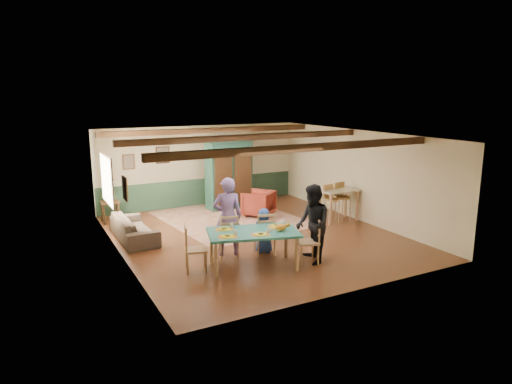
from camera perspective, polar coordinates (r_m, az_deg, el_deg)
name	(u,v)px	position (r m, az deg, el deg)	size (l,w,h in m)	color
floor	(255,236)	(12.32, -0.11, -5.48)	(8.00, 8.00, 0.00)	#4C2615
wall_back	(201,166)	(15.58, -6.94, 3.28)	(7.00, 0.02, 2.70)	beige
wall_left	(119,201)	(10.85, -16.74, -1.06)	(0.02, 8.00, 2.70)	beige
wall_right	(359,176)	(13.92, 12.78, 2.00)	(0.02, 8.00, 2.70)	beige
ceiling	(255,135)	(11.78, -0.12, 7.13)	(7.00, 8.00, 0.02)	white
wainscot_back	(201,192)	(15.72, -6.83, 0.03)	(6.95, 0.03, 0.90)	#203B29
ceiling_beam_front	(305,148)	(9.82, 6.12, 5.52)	(6.95, 0.16, 0.16)	black
ceiling_beam_mid	(248,137)	(12.14, -1.00, 6.86)	(6.95, 0.16, 0.16)	black
ceiling_beam_back	(211,130)	(14.51, -5.65, 7.67)	(6.95, 0.16, 0.16)	black
window_left	(106,180)	(12.46, -18.19, 1.46)	(0.06, 1.60, 1.30)	white
picture_left_wall	(125,188)	(10.20, -16.06, 0.46)	(0.04, 0.42, 0.52)	#7A6C59
picture_back_a	(163,155)	(15.08, -11.58, 4.56)	(0.45, 0.04, 0.55)	#7A6C59
picture_back_b	(129,162)	(14.84, -15.64, 3.65)	(0.38, 0.04, 0.48)	#7A6C59
dining_table	(253,249)	(10.06, -0.36, -7.16)	(1.95, 1.08, 0.81)	#226D62
dining_chair_far_left	(228,235)	(10.69, -3.48, -5.40)	(0.45, 0.48, 1.03)	#A67A53
dining_chair_far_right	(265,233)	(10.84, 1.08, -5.13)	(0.45, 0.48, 1.03)	#A67A53
dining_chair_end_left	(196,248)	(9.87, -7.52, -6.99)	(0.45, 0.48, 1.03)	#A67A53
dining_chair_end_right	(308,241)	(10.33, 6.46, -6.08)	(0.45, 0.48, 1.03)	#A67A53
person_man	(228,217)	(10.65, -3.58, -3.11)	(0.68, 0.45, 1.87)	#765897
person_woman	(313,224)	(10.25, 7.09, -4.02)	(0.87, 0.68, 1.79)	black
person_child	(264,231)	(10.91, 0.97, -4.84)	(0.53, 0.35, 1.09)	#264599
cat	(281,227)	(9.93, 3.14, -4.38)	(0.39, 0.15, 0.19)	orange
place_setting_near_left	(228,234)	(9.57, -3.56, -5.31)	(0.43, 0.32, 0.11)	yellow
place_setting_near_center	(261,232)	(9.68, 0.58, -5.06)	(0.43, 0.32, 0.11)	yellow
place_setting_far_left	(224,227)	(10.08, -4.00, -4.40)	(0.43, 0.32, 0.11)	yellow
place_setting_far_right	(277,224)	(10.30, 2.59, -4.02)	(0.43, 0.32, 0.11)	yellow
area_rug	(230,219)	(13.95, -3.21, -3.35)	(3.64, 4.32, 0.01)	beige
armoire	(229,173)	(15.08, -3.42, 2.35)	(1.65, 0.66, 2.33)	#15362B
armchair	(258,203)	(14.19, 0.31, -1.42)	(0.85, 0.88, 0.80)	#551511
sofa	(134,228)	(12.35, -14.99, -4.36)	(2.11, 0.83, 0.62)	#352A21
end_table	(111,212)	(14.17, -17.71, -2.37)	(0.51, 0.51, 0.63)	black
table_lamp	(109,192)	(14.04, -17.87, 0.02)	(0.32, 0.32, 0.58)	#D8BD8C
counter_table	(338,205)	(13.81, 10.25, -1.65)	(1.16, 0.67, 0.96)	beige
bar_stool_left	(332,204)	(13.59, 9.46, -1.50)	(0.40, 0.44, 1.12)	#B58746
bar_stool_right	(343,202)	(13.87, 10.83, -1.23)	(0.40, 0.44, 1.14)	#B58746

